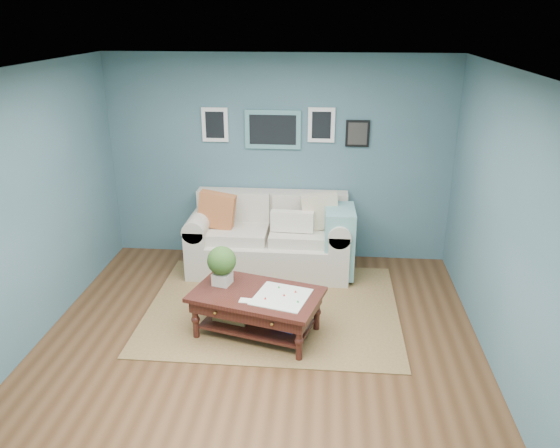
# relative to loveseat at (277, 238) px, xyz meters

# --- Properties ---
(room_shell) EXTENTS (5.00, 5.02, 2.70)m
(room_shell) POSITION_rel_loveseat_xyz_m (-0.02, -1.97, 0.92)
(room_shell) COLOR brown
(room_shell) RESTS_ON ground
(area_rug) EXTENTS (2.82, 2.25, 0.01)m
(area_rug) POSITION_rel_loveseat_xyz_m (0.06, -1.04, -0.43)
(area_rug) COLOR brown
(area_rug) RESTS_ON ground
(loveseat) EXTENTS (2.09, 0.95, 1.08)m
(loveseat) POSITION_rel_loveseat_xyz_m (0.00, 0.00, 0.00)
(loveseat) COLOR beige
(loveseat) RESTS_ON ground
(coffee_table) EXTENTS (1.45, 1.07, 0.91)m
(coffee_table) POSITION_rel_loveseat_xyz_m (-0.12, -1.56, -0.04)
(coffee_table) COLOR black
(coffee_table) RESTS_ON ground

